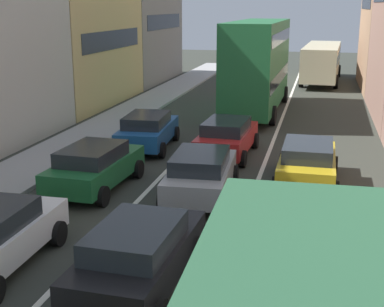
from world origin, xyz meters
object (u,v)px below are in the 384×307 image
at_px(sedan_right_lane_behind_truck, 299,225).
at_px(coupe_centre_lane_fourth, 227,136).
at_px(wagon_right_lane_far, 307,162).
at_px(sedan_left_lane_fourth, 148,130).
at_px(bus_mid_queue_primary, 258,62).
at_px(bus_far_queue_secondary, 322,60).
at_px(hatchback_centre_lane_third, 201,173).
at_px(sedan_left_lane_third, 95,166).
at_px(sedan_centre_lane_second, 139,254).

bearing_deg(sedan_right_lane_behind_truck, coupe_centre_lane_fourth, 16.87).
bearing_deg(wagon_right_lane_far, sedan_left_lane_fourth, 63.64).
height_order(sedan_left_lane_fourth, bus_mid_queue_primary, bus_mid_queue_primary).
distance_m(wagon_right_lane_far, bus_far_queue_secondary, 26.11).
bearing_deg(hatchback_centre_lane_third, wagon_right_lane_far, -60.77).
xyz_separation_m(sedan_left_lane_fourth, bus_mid_queue_primary, (3.53, 9.01, 2.03)).
relative_size(wagon_right_lane_far, bus_far_queue_secondary, 0.41).
relative_size(sedan_left_lane_fourth, bus_mid_queue_primary, 0.42).
distance_m(sedan_left_lane_fourth, bus_far_queue_secondary, 23.78).
height_order(coupe_centre_lane_fourth, wagon_right_lane_far, same).
bearing_deg(wagon_right_lane_far, bus_mid_queue_primary, 14.75).
relative_size(hatchback_centre_lane_third, coupe_centre_lane_fourth, 1.01).
bearing_deg(hatchback_centre_lane_third, sedan_right_lane_behind_truck, -141.48).
distance_m(sedan_right_lane_behind_truck, bus_mid_queue_primary, 18.39).
bearing_deg(bus_mid_queue_primary, sedan_left_lane_fourth, 159.57).
bearing_deg(sedan_left_lane_third, sedan_centre_lane_second, -146.49).
xyz_separation_m(sedan_left_lane_third, sedan_right_lane_behind_truck, (6.75, -3.52, 0.00)).
relative_size(sedan_centre_lane_second, bus_far_queue_secondary, 0.41).
bearing_deg(sedan_right_lane_behind_truck, sedan_left_lane_third, 58.68).
bearing_deg(coupe_centre_lane_fourth, bus_far_queue_secondary, -6.33).
relative_size(sedan_centre_lane_second, hatchback_centre_lane_third, 0.99).
height_order(sedan_centre_lane_second, sedan_left_lane_third, same).
relative_size(coupe_centre_lane_fourth, sedan_right_lane_behind_truck, 0.99).
distance_m(sedan_left_lane_third, coupe_centre_lane_fourth, 6.18).
bearing_deg(bus_far_queue_secondary, sedan_centre_lane_second, 176.85).
bearing_deg(bus_mid_queue_primary, coupe_centre_lane_fourth, -179.49).
height_order(sedan_centre_lane_second, sedan_right_lane_behind_truck, same).
xyz_separation_m(hatchback_centre_lane_third, sedan_left_lane_third, (-3.56, -0.04, 0.00)).
distance_m(sedan_centre_lane_second, bus_far_queue_secondary, 34.24).
bearing_deg(hatchback_centre_lane_third, bus_mid_queue_primary, -3.51).
bearing_deg(hatchback_centre_lane_third, sedan_centre_lane_second, 176.17).
bearing_deg(bus_far_queue_secondary, bus_mid_queue_primary, 168.66).
xyz_separation_m(sedan_right_lane_behind_truck, wagon_right_lane_far, (0.02, 5.61, 0.00)).
bearing_deg(bus_mid_queue_primary, hatchback_centre_lane_third, -179.15).
bearing_deg(bus_mid_queue_primary, bus_far_queue_secondary, -13.11).
bearing_deg(sedan_left_lane_fourth, coupe_centre_lane_fourth, -100.23).
xyz_separation_m(sedan_left_lane_fourth, wagon_right_lane_far, (6.72, -3.37, 0.00)).
distance_m(hatchback_centre_lane_third, coupe_centre_lane_fourth, 5.05).
relative_size(sedan_centre_lane_second, bus_mid_queue_primary, 0.41).
bearing_deg(sedan_left_lane_fourth, hatchback_centre_lane_third, -151.05).
relative_size(sedan_centre_lane_second, sedan_left_lane_third, 1.00).
bearing_deg(sedan_left_lane_third, coupe_centre_lane_fourth, -32.10).
bearing_deg(hatchback_centre_lane_third, sedan_left_lane_third, 87.17).
height_order(hatchback_centre_lane_third, coupe_centre_lane_fourth, same).
bearing_deg(bus_mid_queue_primary, sedan_left_lane_third, 167.05).
relative_size(hatchback_centre_lane_third, bus_mid_queue_primary, 0.42).
bearing_deg(sedan_centre_lane_second, bus_far_queue_secondary, -3.78).
height_order(sedan_left_lane_fourth, sedan_right_lane_behind_truck, same).
bearing_deg(bus_far_queue_secondary, sedan_right_lane_behind_truck, -177.75).
xyz_separation_m(hatchback_centre_lane_third, coupe_centre_lane_fourth, (-0.05, 5.05, 0.00)).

